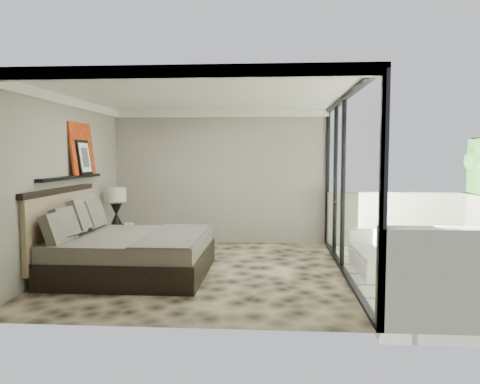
# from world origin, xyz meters

# --- Properties ---
(floor) EXTENTS (5.00, 5.00, 0.00)m
(floor) POSITION_xyz_m (0.00, 0.00, 0.00)
(floor) COLOR black
(floor) RESTS_ON ground
(ceiling) EXTENTS (4.50, 5.00, 0.02)m
(ceiling) POSITION_xyz_m (0.00, 0.00, 2.79)
(ceiling) COLOR silver
(ceiling) RESTS_ON back_wall
(back_wall) EXTENTS (4.50, 0.02, 2.80)m
(back_wall) POSITION_xyz_m (0.00, 2.49, 1.40)
(back_wall) COLOR gray
(back_wall) RESTS_ON floor
(left_wall) EXTENTS (0.02, 5.00, 2.80)m
(left_wall) POSITION_xyz_m (-2.24, 0.00, 1.40)
(left_wall) COLOR gray
(left_wall) RESTS_ON floor
(glass_wall) EXTENTS (0.08, 5.00, 2.80)m
(glass_wall) POSITION_xyz_m (2.25, 0.00, 1.40)
(glass_wall) COLOR white
(glass_wall) RESTS_ON floor
(terrace_slab) EXTENTS (3.00, 5.00, 0.12)m
(terrace_slab) POSITION_xyz_m (3.75, 0.00, -0.06)
(terrace_slab) COLOR #EAE7C7
(terrace_slab) RESTS_ON ground
(picture_ledge) EXTENTS (0.12, 2.20, 0.05)m
(picture_ledge) POSITION_xyz_m (-2.18, 0.10, 1.50)
(picture_ledge) COLOR black
(picture_ledge) RESTS_ON left_wall
(bed) EXTENTS (2.33, 2.25, 1.29)m
(bed) POSITION_xyz_m (-1.16, -0.30, 0.38)
(bed) COLOR black
(bed) RESTS_ON floor
(nightstand) EXTENTS (0.61, 0.61, 0.50)m
(nightstand) POSITION_xyz_m (-1.91, 1.50, 0.25)
(nightstand) COLOR black
(nightstand) RESTS_ON floor
(table_lamp) EXTENTS (0.39, 0.39, 0.72)m
(table_lamp) POSITION_xyz_m (-1.92, 1.48, 0.98)
(table_lamp) COLOR black
(table_lamp) RESTS_ON nightstand
(abstract_canvas) EXTENTS (0.13, 0.90, 0.90)m
(abstract_canvas) POSITION_xyz_m (-2.19, 0.56, 1.97)
(abstract_canvas) COLOR #B74F0F
(abstract_canvas) RESTS_ON picture_ledge
(framed_print) EXTENTS (0.11, 0.50, 0.60)m
(framed_print) POSITION_xyz_m (-2.14, 0.51, 1.82)
(framed_print) COLOR black
(framed_print) RESTS_ON picture_ledge
(ottoman) EXTENTS (0.55, 0.55, 0.51)m
(ottoman) POSITION_xyz_m (4.04, 1.32, 0.26)
(ottoman) COLOR silver
(ottoman) RESTS_ON terrace_slab
(lounger) EXTENTS (0.76, 1.48, 0.57)m
(lounger) POSITION_xyz_m (2.83, 0.19, 0.18)
(lounger) COLOR white
(lounger) RESTS_ON terrace_slab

